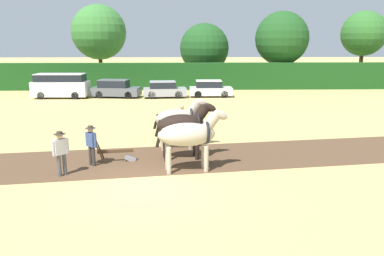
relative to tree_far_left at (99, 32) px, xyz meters
The scene contains 18 objects.
ground_plane 33.54m from the tree_far_left, 76.02° to the right, with size 240.00×240.00×0.00m, color tan.
plowed_furrow_strip 30.43m from the tree_far_left, 81.28° to the right, with size 31.60×4.08×0.01m, color brown.
hedgerow 10.21m from the tree_far_left, 29.00° to the right, with size 72.50×1.20×2.79m, color #194719.
tree_far_left is the anchor object (origin of this frame).
tree_left 12.16m from the tree_far_left, ahead, with size 5.69×5.69×7.08m.
tree_center_left 20.56m from the tree_far_left, ahead, with size 5.87×5.87×8.26m.
tree_center 30.35m from the tree_far_left, ahead, with size 5.11×5.11×8.44m.
draft_horse_lead_left 32.21m from the tree_far_left, 72.58° to the right, with size 2.83×1.23×2.42m.
draft_horse_lead_right 30.65m from the tree_far_left, 72.08° to the right, with size 2.67×1.25×2.44m.
draft_horse_trail_left 29.10m from the tree_far_left, 71.51° to the right, with size 2.61×1.20×2.41m.
plow 30.48m from the tree_far_left, 77.17° to the right, with size 1.71×0.55×1.13m.
farmer_at_plow 30.63m from the tree_far_left, 79.21° to the right, with size 0.49×0.47×1.64m.
farmer_beside_team 27.12m from the tree_far_left, 69.62° to the right, with size 0.62×0.38×1.67m.
farmer_onlooker_left 31.60m from the tree_far_left, 81.13° to the right, with size 0.49×0.50×1.69m.
parked_van 11.59m from the tree_far_left, 98.05° to the right, with size 4.82×2.08×2.17m.
parked_car_left 11.96m from the tree_far_left, 71.88° to the right, with size 4.49×2.35×1.61m.
parked_car_center_left 14.08m from the tree_far_left, 53.56° to the right, with size 3.95×2.09×1.48m.
parked_car_center 16.48m from the tree_far_left, 40.14° to the right, with size 3.87×1.83×1.51m.
Camera 1 is at (1.24, -12.13, 4.81)m, focal length 35.00 mm.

